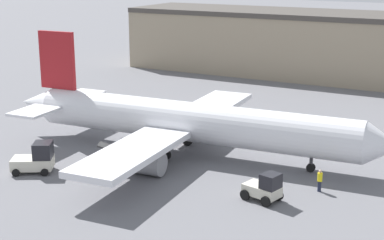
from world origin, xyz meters
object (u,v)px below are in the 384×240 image
object	(u,v)px
airplane	(182,122)
ground_crew_worker	(320,180)
baggage_tug	(265,188)
belt_loader_truck	(121,156)
pushback_tug	(36,159)

from	to	relation	value
airplane	ground_crew_worker	world-z (taller)	airplane
baggage_tug	belt_loader_truck	bearing A→B (deg)	-168.65
ground_crew_worker	airplane	bearing A→B (deg)	140.39
belt_loader_truck	pushback_tug	world-z (taller)	belt_loader_truck
baggage_tug	airplane	bearing A→B (deg)	161.12
baggage_tug	ground_crew_worker	bearing A→B (deg)	64.34
baggage_tug	pushback_tug	size ratio (longest dim) A/B	0.78
baggage_tug	pushback_tug	bearing A→B (deg)	-156.64
airplane	pushback_tug	xyz separation A→B (m)	(-7.99, -9.69, -1.78)
airplane	belt_loader_truck	distance (m)	6.71
airplane	belt_loader_truck	bearing A→B (deg)	-115.27
baggage_tug	pushback_tug	distance (m)	18.54
airplane	pushback_tug	bearing A→B (deg)	-133.52
belt_loader_truck	pushback_tug	size ratio (longest dim) A/B	0.95
airplane	ground_crew_worker	bearing A→B (deg)	-16.54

